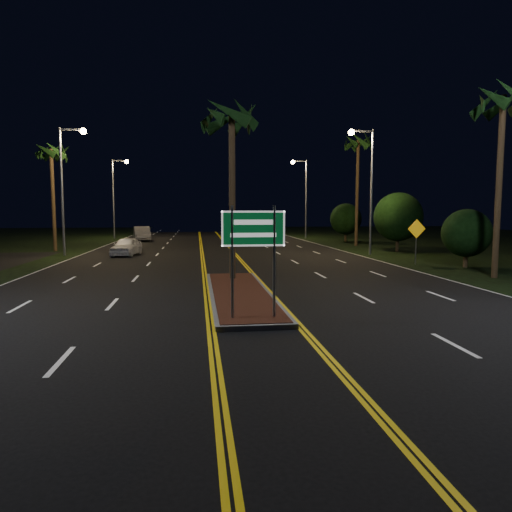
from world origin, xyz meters
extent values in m
plane|color=black|center=(0.00, 0.00, 0.00)|extent=(120.00, 120.00, 0.00)
cube|color=gray|center=(0.00, 7.00, 0.07)|extent=(2.25, 10.25, 0.15)
cube|color=#592819|center=(0.00, 7.00, 0.16)|extent=(2.00, 10.00, 0.02)
cylinder|color=gray|center=(-0.60, 2.80, 1.75)|extent=(0.08, 0.08, 3.20)
cylinder|color=gray|center=(0.60, 2.80, 1.75)|extent=(0.08, 0.08, 3.20)
cube|color=#07471E|center=(0.00, 2.80, 2.70)|extent=(1.80, 0.04, 1.00)
cube|color=white|center=(0.00, 2.77, 2.70)|extent=(1.80, 0.01, 1.00)
cylinder|color=gray|center=(-11.00, 24.00, 4.50)|extent=(0.18, 0.18, 9.00)
cube|color=gray|center=(-10.20, 24.00, 8.85)|extent=(1.60, 0.12, 0.12)
sphere|color=#FFCA72|center=(-9.40, 24.00, 8.75)|extent=(0.44, 0.44, 0.44)
cylinder|color=gray|center=(-11.00, 44.00, 4.50)|extent=(0.18, 0.18, 9.00)
cube|color=gray|center=(-10.20, 44.00, 8.85)|extent=(1.60, 0.12, 0.12)
sphere|color=#FFCA72|center=(-9.40, 44.00, 8.75)|extent=(0.44, 0.44, 0.44)
cylinder|color=gray|center=(11.00, 22.00, 4.50)|extent=(0.18, 0.18, 9.00)
cube|color=gray|center=(10.20, 22.00, 8.85)|extent=(1.60, 0.12, 0.12)
sphere|color=#FFCA72|center=(9.40, 22.00, 8.75)|extent=(0.44, 0.44, 0.44)
cylinder|color=gray|center=(11.00, 42.00, 4.50)|extent=(0.18, 0.18, 9.00)
cube|color=gray|center=(10.20, 42.00, 8.85)|extent=(1.60, 0.12, 0.12)
sphere|color=#FFCA72|center=(9.40, 42.00, 8.75)|extent=(0.44, 0.44, 0.44)
cylinder|color=#382819|center=(0.00, 10.50, 3.75)|extent=(0.28, 0.28, 7.50)
cylinder|color=#382819|center=(-12.80, 28.00, 4.00)|extent=(0.28, 0.28, 8.00)
cylinder|color=#382819|center=(12.50, 10.00, 4.25)|extent=(0.28, 0.28, 8.50)
cylinder|color=#382819|center=(12.80, 30.00, 4.75)|extent=(0.28, 0.28, 9.50)
cylinder|color=#382819|center=(13.50, 14.00, 0.45)|extent=(0.24, 0.24, 0.90)
sphere|color=black|center=(13.50, 14.00, 1.95)|extent=(2.70, 2.70, 2.70)
cylinder|color=#382819|center=(14.00, 24.00, 0.63)|extent=(0.24, 0.24, 1.26)
sphere|color=black|center=(14.00, 24.00, 2.73)|extent=(3.78, 3.78, 3.78)
cylinder|color=#382819|center=(13.80, 36.00, 0.54)|extent=(0.24, 0.24, 1.08)
sphere|color=black|center=(13.80, 36.00, 2.34)|extent=(3.24, 3.24, 3.24)
imported|color=white|center=(-6.62, 23.63, 0.76)|extent=(2.58, 4.80, 1.52)
imported|color=#ADADB7|center=(-7.41, 39.89, 0.89)|extent=(3.16, 5.66, 1.78)
cylinder|color=gray|center=(11.40, 15.77, 1.17)|extent=(0.07, 0.07, 2.34)
cube|color=#F0A50C|center=(11.40, 15.75, 2.13)|extent=(1.13, 0.09, 1.13)
camera|label=1|loc=(-1.57, -9.93, 3.20)|focal=32.00mm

